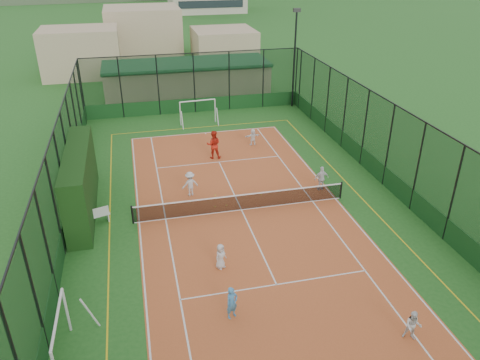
% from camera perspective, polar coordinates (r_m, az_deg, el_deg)
% --- Properties ---
extents(ground, '(300.00, 300.00, 0.00)m').
position_cam_1_polar(ground, '(25.52, 0.19, -3.69)').
color(ground, '#215B1F').
rests_on(ground, ground).
extents(court_slab, '(11.17, 23.97, 0.01)m').
position_cam_1_polar(court_slab, '(25.52, 0.19, -3.68)').
color(court_slab, '#AF5026').
rests_on(court_slab, ground).
extents(tennis_net, '(11.67, 0.12, 1.06)m').
position_cam_1_polar(tennis_net, '(25.25, 0.19, -2.66)').
color(tennis_net, black).
rests_on(tennis_net, ground).
extents(perimeter_fence, '(18.12, 34.12, 5.00)m').
position_cam_1_polar(perimeter_fence, '(24.34, 0.20, 1.38)').
color(perimeter_fence, black).
rests_on(perimeter_fence, ground).
extents(floodlight_ne, '(0.60, 0.26, 8.25)m').
position_cam_1_polar(floodlight_ne, '(41.31, 6.64, 14.40)').
color(floodlight_ne, black).
rests_on(floodlight_ne, ground).
extents(clubhouse, '(15.20, 7.20, 3.15)m').
position_cam_1_polar(clubhouse, '(45.11, -6.49, 12.14)').
color(clubhouse, tan).
rests_on(clubhouse, ground).
extents(hedge_left, '(1.18, 7.84, 3.43)m').
position_cam_1_polar(hedge_left, '(26.15, -18.88, -0.19)').
color(hedge_left, black).
rests_on(hedge_left, ground).
extents(white_bench, '(1.83, 0.96, 0.99)m').
position_cam_1_polar(white_bench, '(25.21, -17.58, -4.20)').
color(white_bench, white).
rests_on(white_bench, ground).
extents(futsal_goal_near, '(3.08, 0.94, 1.98)m').
position_cam_1_polar(futsal_goal_near, '(17.82, -20.89, -17.74)').
color(futsal_goal_near, white).
rests_on(futsal_goal_near, ground).
extents(futsal_goal_far, '(2.98, 1.05, 1.89)m').
position_cam_1_polar(futsal_goal_far, '(37.76, -5.16, 8.24)').
color(futsal_goal_far, white).
rests_on(futsal_goal_far, ground).
extents(child_near_left, '(0.71, 0.66, 1.22)m').
position_cam_1_polar(child_near_left, '(20.99, -2.38, -9.28)').
color(child_near_left, silver).
rests_on(child_near_left, court_slab).
extents(child_near_mid, '(0.60, 0.52, 1.39)m').
position_cam_1_polar(child_near_mid, '(18.52, -0.99, -14.73)').
color(child_near_mid, '#4790CB').
rests_on(child_near_mid, court_slab).
extents(child_near_right, '(0.75, 0.70, 1.23)m').
position_cam_1_polar(child_near_right, '(18.82, 20.33, -16.32)').
color(child_near_right, white).
rests_on(child_near_right, court_slab).
extents(child_far_left, '(1.05, 0.73, 1.48)m').
position_cam_1_polar(child_far_left, '(26.76, -6.10, -0.47)').
color(child_far_left, silver).
rests_on(child_far_left, court_slab).
extents(child_far_right, '(0.89, 0.40, 1.49)m').
position_cam_1_polar(child_far_right, '(27.62, 9.91, 0.20)').
color(child_far_right, silver).
rests_on(child_far_right, court_slab).
extents(child_far_back, '(1.15, 0.49, 1.20)m').
position_cam_1_polar(child_far_back, '(33.54, 1.57, 5.27)').
color(child_far_back, white).
rests_on(child_far_back, court_slab).
extents(coach, '(1.06, 0.89, 1.94)m').
position_cam_1_polar(coach, '(31.32, -3.24, 4.34)').
color(coach, red).
rests_on(coach, court_slab).
extents(tennis_balls, '(5.94, 1.34, 0.07)m').
position_cam_1_polar(tennis_balls, '(26.57, -0.80, -2.25)').
color(tennis_balls, '#CCE033').
rests_on(tennis_balls, court_slab).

